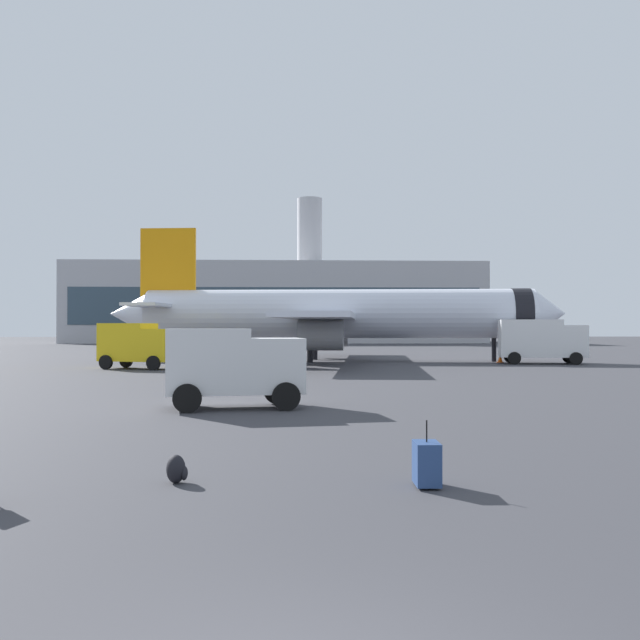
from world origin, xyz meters
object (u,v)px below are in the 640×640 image
object	(u,v)px
safety_cone_mid	(500,358)
airplane_at_gate	(335,314)
fuel_truck	(541,339)
rolling_suitcase	(427,463)
traveller_backpack	(177,469)
cargo_van	(232,364)
service_truck	(138,344)
safety_cone_near	(287,369)

from	to	relation	value
safety_cone_mid	airplane_at_gate	bearing A→B (deg)	167.13
fuel_truck	safety_cone_mid	bearing A→B (deg)	136.68
rolling_suitcase	traveller_backpack	world-z (taller)	rolling_suitcase
cargo_van	traveller_backpack	distance (m)	11.49
service_truck	rolling_suitcase	size ratio (longest dim) A/B	4.78
rolling_suitcase	safety_cone_near	bearing A→B (deg)	94.75
airplane_at_gate	cargo_van	xyz separation A→B (m)	(-5.47, -33.02, -2.21)
airplane_at_gate	service_truck	xyz separation A→B (m)	(-13.17, -10.09, -2.05)
safety_cone_near	rolling_suitcase	world-z (taller)	rolling_suitcase
airplane_at_gate	rolling_suitcase	world-z (taller)	airplane_at_gate
cargo_van	traveller_backpack	size ratio (longest dim) A/B	9.70
safety_cone_near	safety_cone_mid	bearing A→B (deg)	40.01
safety_cone_near	safety_cone_mid	world-z (taller)	safety_cone_mid
fuel_truck	cargo_van	bearing A→B (deg)	-125.54
airplane_at_gate	fuel_truck	bearing A→B (deg)	-18.93
traveller_backpack	service_truck	bearing A→B (deg)	102.53
airplane_at_gate	fuel_truck	distance (m)	15.50
service_truck	fuel_truck	distance (m)	28.19
service_truck	cargo_van	world-z (taller)	service_truck
safety_cone_near	safety_cone_mid	xyz separation A→B (m)	(15.97, 13.41, 0.08)
fuel_truck	traveller_backpack	size ratio (longest dim) A/B	13.19
rolling_suitcase	traveller_backpack	bearing A→B (deg)	173.60
cargo_van	safety_cone_mid	xyz separation A→B (m)	(17.69, 30.23, -1.08)
fuel_truck	service_truck	bearing A→B (deg)	-169.59
service_truck	cargo_van	xyz separation A→B (m)	(7.70, -22.94, -0.16)
service_truck	safety_cone_mid	world-z (taller)	service_truck
fuel_truck	safety_cone_mid	size ratio (longest dim) A/B	8.38
fuel_truck	airplane_at_gate	bearing A→B (deg)	161.07
fuel_truck	cargo_van	xyz separation A→B (m)	(-20.02, -28.03, -0.32)
service_truck	safety_cone_near	xyz separation A→B (m)	(9.42, -6.11, -1.31)
airplane_at_gate	safety_cone_mid	distance (m)	12.96
safety_cone_mid	cargo_van	bearing A→B (deg)	-120.34
service_truck	fuel_truck	size ratio (longest dim) A/B	0.83
airplane_at_gate	traveller_backpack	xyz separation A→B (m)	(-5.53, -44.45, -3.42)
safety_cone_mid	service_truck	bearing A→B (deg)	-163.97
cargo_van	traveller_backpack	world-z (taller)	cargo_van
fuel_truck	safety_cone_near	world-z (taller)	fuel_truck
safety_cone_mid	rolling_suitcase	world-z (taller)	rolling_suitcase
cargo_van	safety_cone_near	xyz separation A→B (m)	(1.72, 16.82, -1.16)
service_truck	safety_cone_near	distance (m)	11.31
service_truck	safety_cone_near	size ratio (longest dim) A/B	8.78
safety_cone_near	traveller_backpack	xyz separation A→B (m)	(-1.78, -28.25, -0.06)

